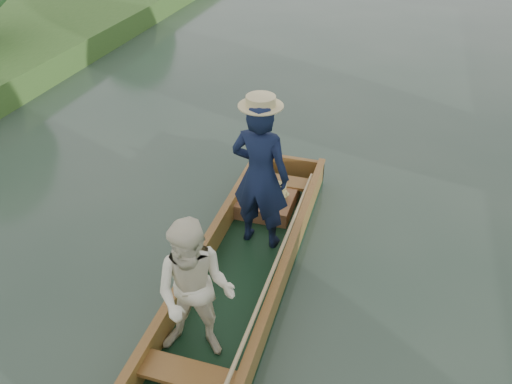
# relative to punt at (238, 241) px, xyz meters

# --- Properties ---
(ground) EXTENTS (120.00, 120.00, 0.00)m
(ground) POSITION_rel_punt_xyz_m (0.03, 0.04, -0.68)
(ground) COLOR #283D30
(ground) RESTS_ON ground
(punt) EXTENTS (1.12, 5.00, 2.12)m
(punt) POSITION_rel_punt_xyz_m (0.00, 0.00, 0.00)
(punt) COLOR black
(punt) RESTS_ON ground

